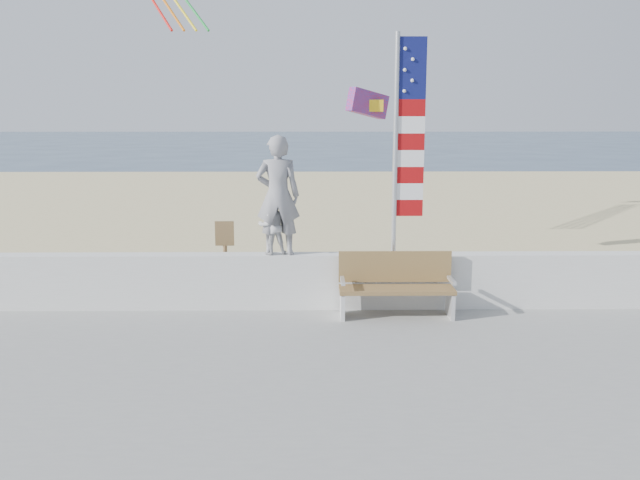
# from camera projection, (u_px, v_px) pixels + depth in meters

# --- Properties ---
(ground) EXTENTS (220.00, 220.00, 0.00)m
(ground) POSITION_uv_depth(u_px,v_px,m) (307.00, 361.00, 9.27)
(ground) COLOR #2D425A
(ground) RESTS_ON ground
(sand) EXTENTS (90.00, 40.00, 0.08)m
(sand) POSITION_uv_depth(u_px,v_px,m) (309.00, 238.00, 18.10)
(sand) COLOR beige
(sand) RESTS_ON ground
(seawall) EXTENTS (30.00, 0.35, 0.90)m
(seawall) POSITION_uv_depth(u_px,v_px,m) (308.00, 281.00, 11.12)
(seawall) COLOR silver
(seawall) RESTS_ON boardwalk
(adult) EXTENTS (0.71, 0.47, 1.93)m
(adult) POSITION_uv_depth(u_px,v_px,m) (278.00, 195.00, 10.85)
(adult) COLOR gray
(adult) RESTS_ON seawall
(child) EXTENTS (0.52, 0.45, 0.94)m
(child) POSITION_uv_depth(u_px,v_px,m) (272.00, 226.00, 10.94)
(child) COLOR silver
(child) RESTS_ON seawall
(bench) EXTENTS (1.80, 0.57, 1.00)m
(bench) POSITION_uv_depth(u_px,v_px,m) (396.00, 284.00, 10.68)
(bench) COLOR olive
(bench) RESTS_ON boardwalk
(flag) EXTENTS (0.50, 0.08, 3.50)m
(flag) POSITION_uv_depth(u_px,v_px,m) (404.00, 135.00, 10.69)
(flag) COLOR silver
(flag) RESTS_ON seawall
(parafoil_kite) EXTENTS (0.96, 0.71, 0.67)m
(parafoil_kite) POSITION_uv_depth(u_px,v_px,m) (369.00, 104.00, 14.23)
(parafoil_kite) COLOR red
(parafoil_kite) RESTS_ON ground
(sign) EXTENTS (0.32, 0.07, 1.46)m
(sign) POSITION_uv_depth(u_px,v_px,m) (225.00, 255.00, 11.57)
(sign) COLOR brown
(sign) RESTS_ON sand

